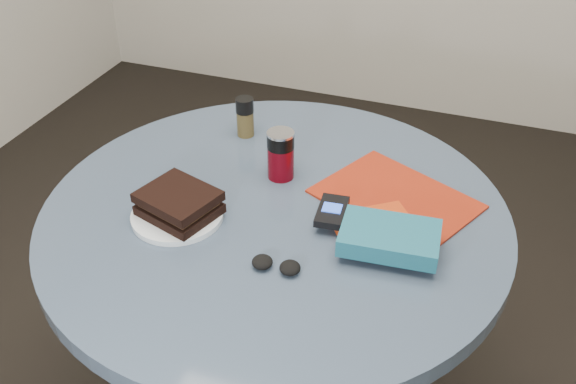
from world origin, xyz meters
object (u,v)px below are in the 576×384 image
(table, at_px, (276,265))
(sandwich, at_px, (179,203))
(magazine, at_px, (395,199))
(headphones, at_px, (276,265))
(plate, at_px, (177,215))
(red_book, at_px, (373,224))
(mp3_player, at_px, (332,211))
(pepper_grinder, at_px, (245,117))
(soda_can, at_px, (281,155))
(novel, at_px, (390,238))

(table, relative_size, sandwich, 5.58)
(magazine, distance_m, headphones, 0.34)
(plate, distance_m, headphones, 0.26)
(sandwich, height_order, red_book, sandwich)
(sandwich, distance_m, magazine, 0.47)
(table, distance_m, mp3_player, 0.23)
(plate, relative_size, pepper_grinder, 1.89)
(plate, xyz_separation_m, headphones, (0.25, -0.08, 0.01))
(magazine, distance_m, red_book, 0.12)
(red_book, bearing_deg, mp3_player, 146.93)
(soda_can, relative_size, novel, 0.61)
(plate, distance_m, pepper_grinder, 0.37)
(mp3_player, bearing_deg, headphones, -107.87)
(red_book, height_order, mp3_player, mp3_player)
(sandwich, bearing_deg, headphones, -18.43)
(pepper_grinder, bearing_deg, table, -55.97)
(red_book, bearing_deg, soda_can, 117.59)
(table, bearing_deg, plate, -151.20)
(table, xyz_separation_m, pepper_grinder, (-0.18, 0.27, 0.22))
(table, xyz_separation_m, red_book, (0.21, 0.00, 0.18))
(mp3_player, relative_size, headphones, 1.09)
(plate, height_order, pepper_grinder, pepper_grinder)
(soda_can, distance_m, mp3_player, 0.20)
(table, relative_size, plate, 5.19)
(novel, xyz_separation_m, mp3_player, (-0.13, 0.06, -0.01))
(red_book, bearing_deg, novel, -90.12)
(pepper_grinder, xyz_separation_m, red_book, (0.40, -0.27, -0.04))
(soda_can, xyz_separation_m, red_book, (0.25, -0.12, -0.05))
(table, relative_size, novel, 5.30)
(magazine, bearing_deg, red_book, -74.85)
(table, relative_size, mp3_player, 9.42)
(plate, bearing_deg, sandwich, 9.76)
(table, relative_size, headphones, 10.29)
(mp3_player, bearing_deg, novel, -22.87)
(pepper_grinder, relative_size, novel, 0.54)
(sandwich, height_order, headphones, sandwich)
(table, bearing_deg, red_book, 0.33)
(plate, relative_size, soda_can, 1.67)
(pepper_grinder, height_order, novel, pepper_grinder)
(plate, xyz_separation_m, sandwich, (0.01, 0.00, 0.03))
(table, distance_m, red_book, 0.28)
(table, xyz_separation_m, magazine, (0.24, 0.12, 0.17))
(plate, bearing_deg, soda_can, 55.70)
(sandwich, height_order, pepper_grinder, pepper_grinder)
(magazine, xyz_separation_m, mp3_player, (-0.11, -0.12, 0.02))
(plate, height_order, headphones, headphones)
(soda_can, bearing_deg, novel, -31.78)
(sandwich, distance_m, headphones, 0.26)
(sandwich, bearing_deg, mp3_player, 17.32)
(novel, height_order, mp3_player, novel)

